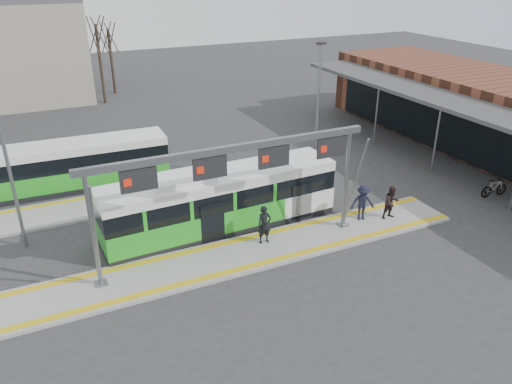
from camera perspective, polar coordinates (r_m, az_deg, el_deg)
ground at (r=23.28m, az=-1.10°, el=-7.20°), size 120.00×120.00×0.00m
platform_main at (r=23.24m, az=-1.10°, el=-7.04°), size 22.00×3.00×0.15m
platform_second at (r=29.06m, az=-14.87°, el=-0.99°), size 20.00×3.00×0.15m
tactile_main at (r=23.19m, az=-1.10°, el=-6.86°), size 22.00×2.65×0.02m
tactile_second at (r=30.06m, az=-15.32°, el=0.03°), size 20.00×0.35×0.02m
gantry at (r=21.39m, az=-2.32°, el=2.72°), size 13.00×1.68×5.20m
hero_bus at (r=24.88m, az=-4.10°, el=-1.05°), size 12.01×3.02×3.28m
bg_bus_green at (r=31.35m, az=-20.38°, el=2.79°), size 11.23×2.73×2.79m
passenger_a at (r=23.53m, az=0.98°, el=-3.75°), size 0.69×0.47×1.87m
passenger_b at (r=26.69m, az=15.23°, el=-1.15°), size 0.87×0.68×1.76m
passenger_c at (r=26.16m, az=12.09°, el=-1.19°), size 1.39×1.08×1.90m
bicycle_d at (r=31.70m, az=25.59°, el=0.43°), size 1.81×0.69×1.06m
tree_left at (r=49.43m, az=-17.73°, el=16.66°), size 1.40×1.40×8.15m
tree_mid at (r=53.16m, az=-16.47°, el=16.53°), size 1.40×1.40×7.18m
lamp_west at (r=24.60m, az=-26.60°, el=3.41°), size 0.50×0.25×8.41m
lamp_east at (r=29.48m, az=7.05°, el=9.08°), size 0.50×0.25×8.32m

